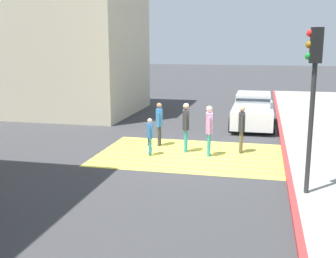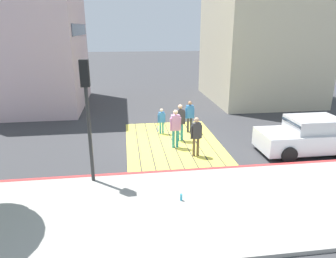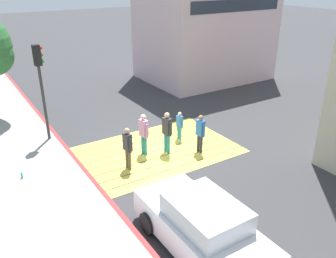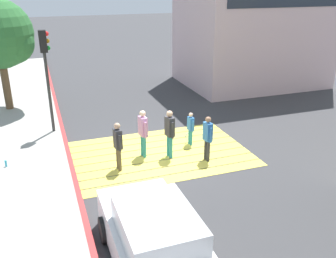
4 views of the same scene
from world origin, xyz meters
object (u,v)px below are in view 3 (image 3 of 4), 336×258
Objects in this scene: pedestrian_adult_trailing at (167,130)px; pedestrian_adult_side at (200,131)px; pedestrian_adult_lead at (144,132)px; car_parked_near_curb at (202,227)px; pedestrian_teen_behind at (128,146)px; pedestrian_child_with_racket at (180,124)px; water_bottle at (22,175)px; traffic_light_corner at (40,74)px.

pedestrian_adult_trailing is 1.36m from pedestrian_adult_side.
pedestrian_adult_side is at bearing -27.80° from pedestrian_adult_lead.
pedestrian_teen_behind is at bearing 86.83° from car_parked_near_curb.
pedestrian_adult_lead is (1.34, 5.61, 0.29)m from car_parked_near_curb.
pedestrian_teen_behind is 1.28× the size of pedestrian_child_with_racket.
water_bottle is 0.13× the size of pedestrian_adult_side.
pedestrian_adult_lead is at bearing 76.57° from car_parked_near_curb.
traffic_light_corner reaches higher than pedestrian_child_with_racket.
pedestrian_teen_behind is at bearing -19.53° from water_bottle.
car_parked_near_curb is 9.40m from traffic_light_corner.
pedestrian_teen_behind is (0.27, 4.91, 0.25)m from car_parked_near_curb.
water_bottle is 0.17× the size of pedestrian_child_with_racket.
pedestrian_adult_side is at bearing -6.86° from pedestrian_teen_behind.
pedestrian_child_with_racket is (1.13, 0.75, -0.29)m from pedestrian_adult_trailing.
pedestrian_adult_trailing is 1.39m from pedestrian_child_with_racket.
water_bottle is 0.12× the size of pedestrian_adult_trailing.
pedestrian_teen_behind is (-1.07, -0.70, -0.04)m from pedestrian_adult_lead.
pedestrian_child_with_racket is (-0.02, 1.46, -0.22)m from pedestrian_adult_side.
pedestrian_adult_trailing is at bearing -146.27° from pedestrian_child_with_racket.
pedestrian_adult_trailing is 1.05× the size of pedestrian_teen_behind.
water_bottle is at bearing 160.47° from pedestrian_teen_behind.
pedestrian_adult_trailing is at bearing 9.69° from pedestrian_teen_behind.
pedestrian_adult_trailing is at bearing -22.68° from pedestrian_adult_lead.
traffic_light_corner is at bearing 57.70° from water_bottle.
pedestrian_adult_lead is (4.68, -0.58, 0.80)m from water_bottle.
pedestrian_child_with_racket is at bearing -1.67° from water_bottle.
pedestrian_child_with_racket is at bearing 60.82° from car_parked_near_curb.
pedestrian_adult_lead reaches higher than pedestrian_child_with_racket.
water_bottle is at bearing -122.30° from traffic_light_corner.
pedestrian_adult_side is at bearing -13.85° from water_bottle.
car_parked_near_curb is 2.44× the size of pedestrian_adult_lead.
traffic_light_corner is 4.89m from pedestrian_adult_lead.
car_parked_near_curb is at bearing -112.93° from pedestrian_adult_trailing.
pedestrian_adult_lead is at bearing -7.10° from water_bottle.
traffic_light_corner is at bearing 135.44° from pedestrian_adult_trailing.
car_parked_near_curb is 5.77m from pedestrian_adult_lead.
pedestrian_teen_behind is at bearing -160.53° from pedestrian_child_with_racket.
pedestrian_teen_behind is at bearing -65.54° from traffic_light_corner.
car_parked_near_curb is at bearing -103.43° from pedestrian_adult_lead.
pedestrian_teen_behind is 3.27m from pedestrian_child_with_racket.
pedestrian_adult_lead is at bearing 33.21° from pedestrian_teen_behind.
pedestrian_teen_behind is at bearing -146.79° from pedestrian_adult_lead.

